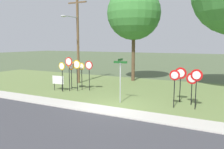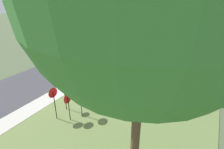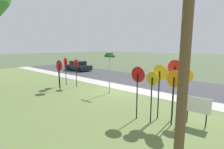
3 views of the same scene
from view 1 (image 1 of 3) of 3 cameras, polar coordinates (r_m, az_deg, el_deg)
name	(u,v)px [view 1 (image 1 of 3)]	position (r m, az deg, el deg)	size (l,w,h in m)	color
ground_plane	(112,107)	(14.71, -0.09, -8.14)	(160.00, 160.00, 0.00)	#4C5B3D
road_asphalt	(62,134)	(10.91, -12.23, -14.10)	(44.00, 6.40, 0.01)	#3D3D42
sidewalk_strip	(105,110)	(14.03, -1.63, -8.82)	(44.00, 1.60, 0.06)	#BCB7AD
grass_median	(144,90)	(20.07, 7.89, -3.82)	(44.00, 12.00, 0.04)	olive
stop_sign_near_left	(89,69)	(19.47, -5.72, 1.38)	(0.73, 0.10, 2.52)	black
stop_sign_near_right	(71,69)	(20.01, -10.09, 1.35)	(0.74, 0.13, 2.46)	black
stop_sign_far_left	(62,71)	(19.33, -12.28, 0.95)	(0.64, 0.10, 2.44)	black
stop_sign_far_center	(77,69)	(19.31, -8.71, 1.48)	(0.73, 0.09, 2.61)	black
stop_sign_far_right	(82,71)	(19.82, -7.56, 0.99)	(0.61, 0.09, 2.34)	black
stop_sign_center_tall	(69,66)	(19.42, -10.64, 1.99)	(0.74, 0.11, 2.85)	black
yield_sign_near_left	(196,80)	(14.62, 20.16, -1.20)	(0.72, 0.12, 2.46)	black
yield_sign_near_right	(192,81)	(15.61, 19.20, -1.58)	(0.75, 0.10, 2.13)	black
yield_sign_far_left	(180,76)	(16.12, 16.58, -0.44)	(0.78, 0.12, 2.38)	black
yield_sign_far_right	(174,80)	(14.61, 15.21, -1.33)	(0.65, 0.10, 2.37)	black
street_name_post	(120,77)	(15.38, 2.06, -0.52)	(0.96, 0.82, 2.99)	#9EA0A8
utility_pole	(77,34)	(23.08, -8.70, 9.78)	(2.10, 2.54, 8.95)	brown
notice_board	(58,81)	(20.02, -13.21, -1.50)	(1.10, 0.14, 1.25)	black
oak_tree_left	(134,13)	(24.64, 5.43, 14.86)	(5.52, 5.52, 9.82)	brown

